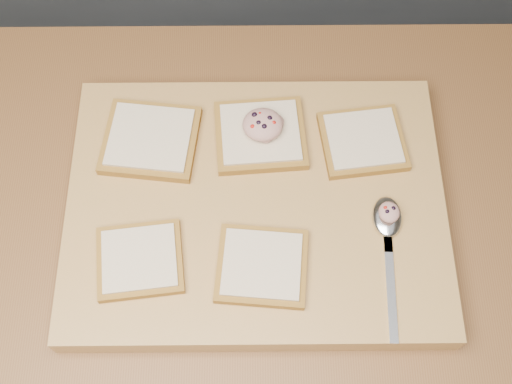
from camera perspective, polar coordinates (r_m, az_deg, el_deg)
ground at (r=1.76m, az=3.35°, el=-15.83°), size 4.00×4.00×0.00m
island_counter at (r=1.31m, az=4.42°, el=-12.32°), size 2.00×0.80×0.90m
cutting_board at (r=0.89m, az=-0.00°, el=-1.31°), size 0.51×0.39×0.04m
bread_far_left at (r=0.92m, az=-9.36°, el=4.61°), size 0.14×0.13×0.02m
bread_far_center at (r=0.91m, az=0.39°, el=5.11°), size 0.13×0.12×0.02m
bread_far_right at (r=0.92m, az=9.47°, el=4.50°), size 0.13×0.12×0.02m
bread_near_left at (r=0.84m, az=-10.29°, el=-5.95°), size 0.12×0.11×0.02m
bread_near_center at (r=0.83m, az=0.52°, el=-6.57°), size 0.12×0.11×0.02m
tuna_salad_dollop at (r=0.89m, az=0.60°, el=6.03°), size 0.06×0.05×0.03m
spoon at (r=0.86m, az=11.62°, el=-3.05°), size 0.04×0.20×0.01m
spoon_salad at (r=0.86m, az=11.75°, el=-1.76°), size 0.03×0.03×0.02m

